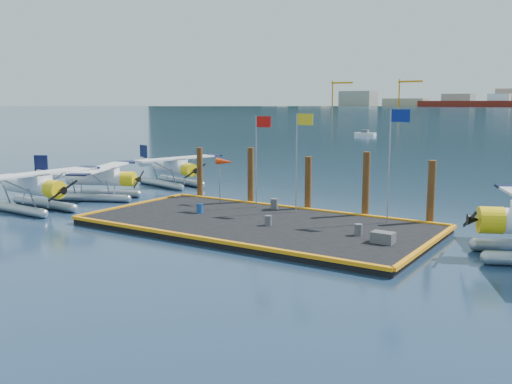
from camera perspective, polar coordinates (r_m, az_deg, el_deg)
ground at (r=33.37m, az=0.09°, el=-3.65°), size 4000.00×4000.00×0.00m
dock at (r=33.33m, az=0.09°, el=-3.32°), size 20.00×10.00×0.40m
dock_bumpers at (r=33.27m, az=0.09°, el=-2.83°), size 20.25×10.25×0.18m
seaplane_a at (r=41.25m, az=-21.51°, el=0.30°), size 8.90×9.81×3.49m
seaplane_b at (r=44.67m, az=-15.41°, el=1.12°), size 8.55×8.98×3.29m
seaplane_c at (r=50.37m, az=-8.29°, el=2.24°), size 8.72×9.43×3.35m
drum_0 at (r=35.96m, az=-5.64°, el=-1.63°), size 0.43×0.43×0.60m
drum_2 at (r=30.33m, az=10.19°, el=-3.73°), size 0.43×0.43×0.60m
drum_3 at (r=32.23m, az=1.23°, el=-2.87°), size 0.40×0.40×0.57m
drum_5 at (r=37.17m, az=1.83°, el=-1.18°), size 0.48×0.48×0.68m
crate at (r=28.97m, az=12.59°, el=-4.46°), size 1.10×0.73×0.55m
flagpole_red at (r=37.11m, az=0.30°, el=4.50°), size 1.14×0.08×6.00m
flagpole_yellow at (r=35.58m, az=4.38°, el=4.47°), size 1.14×0.08×6.20m
flagpole_blue at (r=33.13m, az=13.54°, el=4.21°), size 1.14×0.08×6.50m
windsock at (r=38.75m, az=-3.11°, el=2.94°), size 1.40×0.44×3.12m
piling_0 at (r=42.25m, az=-5.64°, el=1.74°), size 0.44×0.44×4.00m
piling_1 at (r=39.61m, az=-0.54°, el=1.44°), size 0.44×0.44×4.20m
piling_2 at (r=37.37m, az=5.23°, el=0.64°), size 0.44×0.44×3.80m
piling_3 at (r=35.67m, az=10.93°, el=0.52°), size 0.44×0.44×4.30m
piling_4 at (r=34.42m, az=17.10°, el=-0.27°), size 0.44×0.44×4.00m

